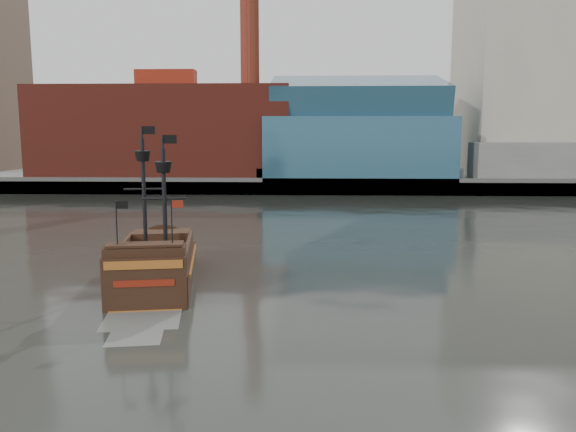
{
  "coord_description": "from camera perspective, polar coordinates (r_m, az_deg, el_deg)",
  "views": [
    {
      "loc": [
        2.22,
        -23.84,
        9.26
      ],
      "look_at": [
        0.85,
        12.24,
        4.0
      ],
      "focal_mm": 35.0,
      "sensor_mm": 36.0,
      "label": 1
    }
  ],
  "objects": [
    {
      "name": "promenade_far",
      "position": [
        116.16,
        1.08,
        4.21
      ],
      "size": [
        220.0,
        60.0,
        2.0
      ],
      "primitive_type": "cube",
      "color": "slate",
      "rests_on": "ground"
    },
    {
      "name": "pirate_ship",
      "position": [
        35.86,
        -13.32,
        -5.34
      ],
      "size": [
        6.4,
        14.51,
        10.49
      ],
      "rotation": [
        0.0,
        0.0,
        0.17
      ],
      "color": "black",
      "rests_on": "ground"
    },
    {
      "name": "ground",
      "position": [
        25.68,
        -3.0,
        -12.86
      ],
      "size": [
        400.0,
        400.0,
        0.0
      ],
      "primitive_type": "plane",
      "color": "#242622",
      "rests_on": "ground"
    },
    {
      "name": "seawall",
      "position": [
        86.74,
        0.71,
        3.02
      ],
      "size": [
        220.0,
        1.0,
        2.6
      ],
      "primitive_type": "cube",
      "color": "#4C4C49",
      "rests_on": "ground"
    },
    {
      "name": "skyline",
      "position": [
        109.52,
        3.88,
        16.29
      ],
      "size": [
        149.0,
        45.0,
        62.0
      ],
      "color": "brown",
      "rests_on": "promenade_far"
    }
  ]
}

